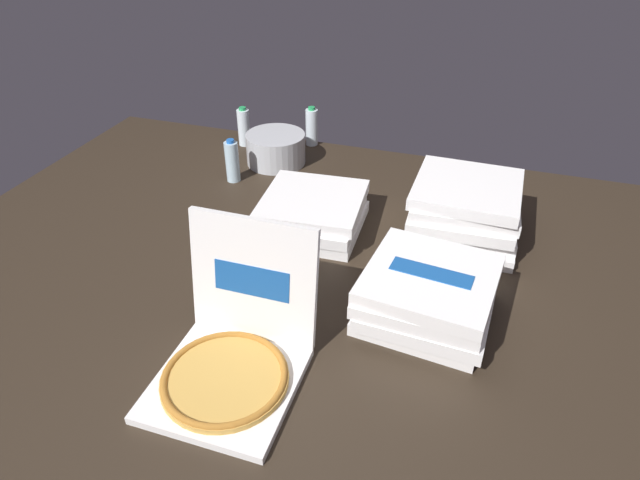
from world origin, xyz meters
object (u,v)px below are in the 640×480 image
(open_pizza_box, at_px, (233,352))
(pizza_stack_right_near, at_px, (312,213))
(water_bottle_2, at_px, (244,127))
(ice_bucket, at_px, (276,149))
(pizza_stack_center_near, at_px, (427,295))
(pizza_stack_right_far, at_px, (465,210))
(water_bottle_0, at_px, (312,127))
(water_bottle_1, at_px, (232,161))

(open_pizza_box, distance_m, pizza_stack_right_near, 0.82)
(water_bottle_2, bearing_deg, ice_bucket, -31.72)
(pizza_stack_center_near, xyz_separation_m, pizza_stack_right_far, (0.06, 0.54, 0.02))
(water_bottle_0, bearing_deg, open_pizza_box, -79.27)
(open_pizza_box, relative_size, water_bottle_2, 2.25)
(water_bottle_1, xyz_separation_m, water_bottle_2, (-0.12, 0.39, 0.00))
(pizza_stack_center_near, relative_size, pizza_stack_right_near, 1.03)
(water_bottle_1, bearing_deg, ice_bucket, 63.16)
(water_bottle_0, bearing_deg, water_bottle_2, -161.43)
(water_bottle_1, relative_size, water_bottle_2, 1.00)
(pizza_stack_right_far, bearing_deg, open_pizza_box, -120.27)
(ice_bucket, xyz_separation_m, water_bottle_2, (-0.24, 0.15, 0.02))
(water_bottle_1, bearing_deg, pizza_stack_right_near, -29.69)
(water_bottle_2, bearing_deg, pizza_stack_center_near, -43.24)
(ice_bucket, distance_m, water_bottle_2, 0.29)
(water_bottle_2, bearing_deg, water_bottle_1, -73.01)
(ice_bucket, relative_size, water_bottle_1, 1.41)
(ice_bucket, height_order, water_bottle_0, water_bottle_0)
(open_pizza_box, relative_size, water_bottle_0, 2.25)
(open_pizza_box, xyz_separation_m, pizza_stack_center_near, (0.50, 0.41, 0.01))
(water_bottle_0, height_order, water_bottle_2, same)
(pizza_stack_right_near, xyz_separation_m, pizza_stack_right_far, (0.59, 0.14, 0.05))
(pizza_stack_right_far, distance_m, water_bottle_0, 1.08)
(open_pizza_box, height_order, pizza_stack_right_far, open_pizza_box)
(open_pizza_box, bearing_deg, pizza_stack_right_near, 92.67)
(water_bottle_1, bearing_deg, water_bottle_0, 66.28)
(pizza_stack_right_far, height_order, ice_bucket, pizza_stack_right_far)
(ice_bucket, xyz_separation_m, water_bottle_0, (0.10, 0.26, 0.02))
(open_pizza_box, xyz_separation_m, pizza_stack_right_far, (0.56, 0.95, 0.04))
(water_bottle_0, bearing_deg, water_bottle_1, -113.72)
(open_pizza_box, relative_size, ice_bucket, 1.59)
(pizza_stack_right_near, xyz_separation_m, ice_bucket, (-0.37, 0.52, 0.01))
(pizza_stack_center_near, distance_m, ice_bucket, 1.29)
(pizza_stack_right_far, relative_size, ice_bucket, 1.49)
(ice_bucket, bearing_deg, water_bottle_1, -116.84)
(pizza_stack_right_far, xyz_separation_m, water_bottle_2, (-1.20, 0.53, -0.02))
(open_pizza_box, bearing_deg, water_bottle_2, 113.46)
(pizza_stack_right_near, bearing_deg, ice_bucket, 125.11)
(open_pizza_box, distance_m, pizza_stack_center_near, 0.65)
(water_bottle_1, bearing_deg, pizza_stack_center_near, -33.74)
(open_pizza_box, bearing_deg, water_bottle_0, 100.73)
(pizza_stack_right_far, bearing_deg, pizza_stack_center_near, -96.38)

